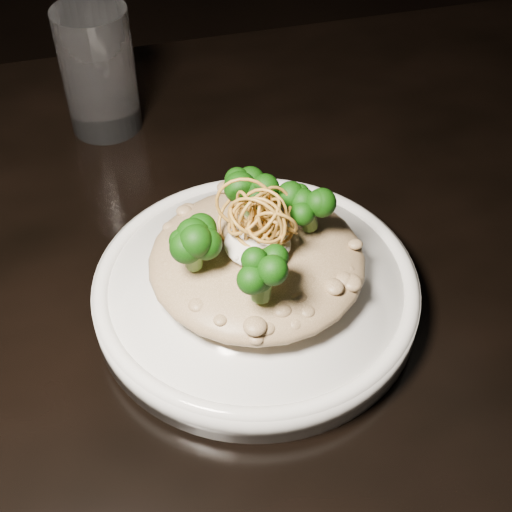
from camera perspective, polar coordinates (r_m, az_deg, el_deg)
The scene contains 7 objects.
table at distance 0.69m, azimuth 1.24°, elevation -5.02°, with size 1.10×0.80×0.75m.
plate at distance 0.58m, azimuth -0.00°, elevation -2.90°, with size 0.26×0.26×0.03m, color silver.
risotto at distance 0.56m, azimuth 0.07°, elevation -0.31°, with size 0.17×0.17×0.04m, color brown.
broccoli at distance 0.53m, azimuth -0.21°, elevation 2.21°, with size 0.11×0.11×0.04m, color black, non-canonical shape.
cheese at distance 0.53m, azimuth 0.12°, elevation 1.01°, with size 0.05×0.05×0.01m, color silver.
shallots at distance 0.52m, azimuth 0.40°, elevation 3.38°, with size 0.06×0.06×0.04m, color brown, non-canonical shape.
drinking_glass at distance 0.76m, azimuth -12.49°, elevation 14.25°, with size 0.07×0.07×0.13m, color white.
Camera 1 is at (-0.13, -0.42, 1.19)m, focal length 50.00 mm.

